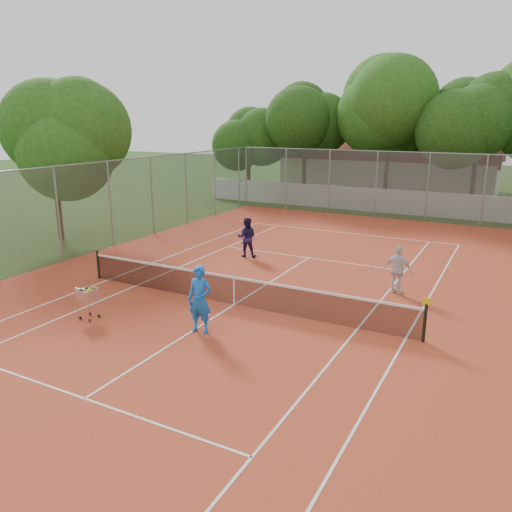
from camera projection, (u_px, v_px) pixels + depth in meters
The scene contains 12 objects.
ground at pixel (234, 305), 16.22m from camera, with size 120.00×120.00×0.00m, color #1C3B10.
court_pad at pixel (234, 305), 16.22m from camera, with size 18.00×34.00×0.02m, color #B54123.
court_lines at pixel (234, 305), 16.22m from camera, with size 10.98×23.78×0.01m, color white.
tennis_net at pixel (234, 290), 16.09m from camera, with size 11.88×0.10×0.98m, color black.
perimeter_fence at pixel (234, 246), 15.69m from camera, with size 18.00×34.00×4.00m, color slate.
boundary_wall at pixel (383, 201), 32.20m from camera, with size 26.00×0.30×1.50m, color silver.
clubhouse at pixel (390, 165), 41.23m from camera, with size 16.40×9.00×4.40m, color beige.
tropical_trees at pixel (398, 132), 33.62m from camera, with size 29.00×19.00×10.00m, color #16380E.
player_near at pixel (200, 299), 13.91m from camera, with size 0.71×0.47×1.95m, color blue.
player_far_left at pixel (247, 237), 21.65m from camera, with size 0.84×0.66×1.73m, color #1D1643.
player_far_right at pixel (398, 270), 17.09m from camera, with size 0.98×0.41×1.68m, color silver.
ball_hopper at pixel (88, 303), 14.95m from camera, with size 0.49×0.49×1.03m, color silver.
Camera 1 is at (7.76, -13.10, 5.86)m, focal length 35.00 mm.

